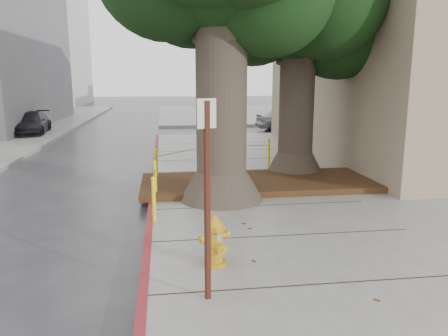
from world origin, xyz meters
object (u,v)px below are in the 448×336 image
object	(u,v)px
fire_hydrant	(215,240)
signpost	(207,190)
car_dark	(29,124)
car_silver	(289,119)
car_red	(380,118)

from	to	relation	value
fire_hydrant	signpost	size ratio (longest dim) A/B	0.32
signpost	car_dark	world-z (taller)	signpost
fire_hydrant	car_dark	size ratio (longest dim) A/B	0.19
car_silver	car_dark	world-z (taller)	car_silver
car_red	car_dark	distance (m)	20.43
fire_hydrant	car_silver	world-z (taller)	car_silver
car_silver	car_red	size ratio (longest dim) A/B	0.99
fire_hydrant	signpost	xyz separation A→B (m)	(-0.22, -1.05, 1.09)
car_silver	car_dark	distance (m)	14.70
signpost	car_silver	size ratio (longest dim) A/B	0.67
car_silver	fire_hydrant	bearing A→B (deg)	157.78
car_red	car_dark	world-z (taller)	car_red
signpost	car_dark	bearing A→B (deg)	88.21
fire_hydrant	car_red	world-z (taller)	car_red
car_silver	car_red	distance (m)	5.74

